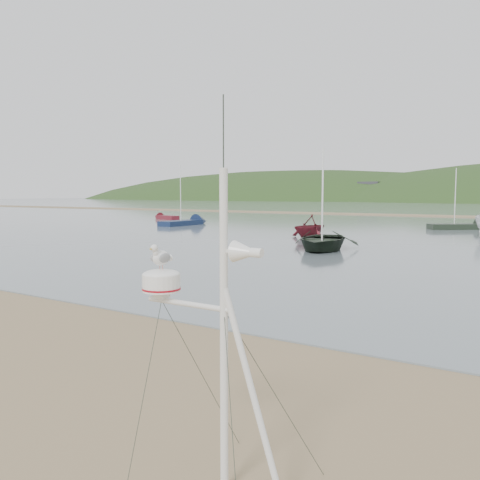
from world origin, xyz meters
The scene contains 7 objects.
ground centered at (0.00, 0.00, 0.00)m, with size 560.00×560.00×0.00m, color olive.
mast_rig centered at (3.37, -1.43, 1.04)m, with size 1.91×2.04×4.31m.
boat_dark centered at (-5.37, 21.09, 2.73)m, with size 3.84×1.11×5.38m, color black.
boat_red centered at (-9.46, 28.12, 1.66)m, with size 2.80×1.71×3.25m, color maroon.
sailboat_dark_mid centered at (-1.04, 43.93, 0.30)m, with size 5.66×4.71×5.97m.
sailboat_blue_near centered at (-26.54, 35.82, 0.30)m, with size 1.73×6.87×6.82m.
dinghy_red_far centered at (-36.55, 42.54, 0.29)m, with size 4.94×2.45×1.17m.
Camera 1 is at (6.48, -5.77, 3.28)m, focal length 38.00 mm.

